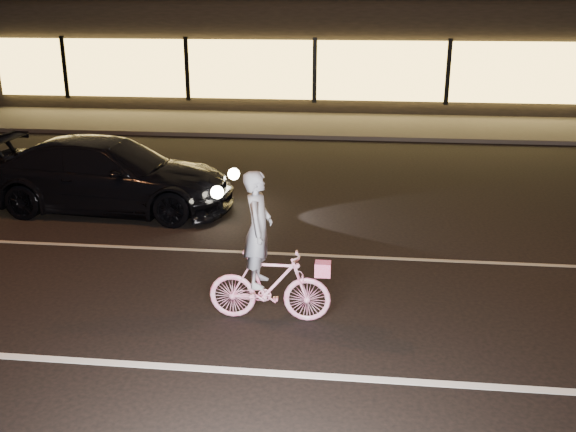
# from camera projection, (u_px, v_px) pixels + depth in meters

# --- Properties ---
(ground) EXTENTS (90.00, 90.00, 0.00)m
(ground) POSITION_uv_depth(u_px,v_px,m) (232.00, 308.00, 8.61)
(ground) COLOR black
(ground) RESTS_ON ground
(lane_stripe_near) EXTENTS (60.00, 0.12, 0.01)m
(lane_stripe_near) POSITION_uv_depth(u_px,v_px,m) (205.00, 369.00, 7.20)
(lane_stripe_near) COLOR silver
(lane_stripe_near) RESTS_ON ground
(lane_stripe_far) EXTENTS (60.00, 0.10, 0.01)m
(lane_stripe_far) POSITION_uv_depth(u_px,v_px,m) (256.00, 253.00, 10.49)
(lane_stripe_far) COLOR gray
(lane_stripe_far) RESTS_ON ground
(sidewalk) EXTENTS (30.00, 4.00, 0.12)m
(sidewalk) POSITION_uv_depth(u_px,v_px,m) (310.00, 125.00, 20.82)
(sidewalk) COLOR #383533
(sidewalk) RESTS_ON ground
(storefront) EXTENTS (25.40, 8.42, 4.20)m
(storefront) POSITION_uv_depth(u_px,v_px,m) (322.00, 46.00, 25.76)
(storefront) COLOR black
(storefront) RESTS_ON ground
(cyclist) EXTENTS (1.58, 0.54, 1.98)m
(cyclist) POSITION_uv_depth(u_px,v_px,m) (266.00, 269.00, 8.10)
(cyclist) COLOR #FF358C
(cyclist) RESTS_ON ground
(sedan) EXTENTS (4.91, 2.16, 1.40)m
(sedan) POSITION_uv_depth(u_px,v_px,m) (110.00, 175.00, 12.44)
(sedan) COLOR black
(sedan) RESTS_ON ground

